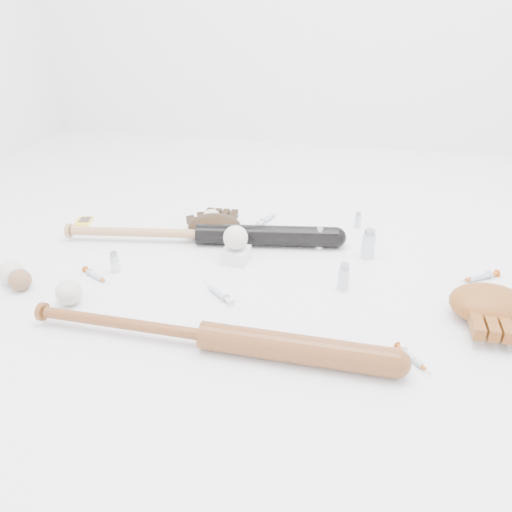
% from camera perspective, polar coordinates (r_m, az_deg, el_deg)
% --- Properties ---
extents(bat_dark, '(0.99, 0.21, 0.07)m').
position_cam_1_polar(bat_dark, '(1.74, -6.44, 2.52)').
color(bat_dark, black).
rests_on(bat_dark, ground).
extents(bat_wood, '(0.97, 0.10, 0.07)m').
position_cam_1_polar(bat_wood, '(1.25, -5.83, -9.01)').
color(bat_wood, brown).
rests_on(bat_wood, ground).
extents(glove_dark, '(0.24, 0.24, 0.08)m').
position_cam_1_polar(glove_dark, '(1.78, -4.76, 3.37)').
color(glove_dark, black).
rests_on(glove_dark, ground).
extents(glove_tan, '(0.25, 0.25, 0.09)m').
position_cam_1_polar(glove_tan, '(1.48, 25.19, -5.01)').
color(glove_tan, brown).
rests_on(glove_tan, ground).
extents(trading_card, '(0.07, 0.09, 0.00)m').
position_cam_1_polar(trading_card, '(2.02, -19.07, 3.80)').
color(trading_card, yellow).
rests_on(trading_card, ground).
extents(pedestal, '(0.09, 0.09, 0.05)m').
position_cam_1_polar(pedestal, '(1.63, -2.31, 0.14)').
color(pedestal, white).
rests_on(pedestal, ground).
extents(baseball_on_pedestal, '(0.08, 0.08, 0.08)m').
position_cam_1_polar(baseball_on_pedestal, '(1.60, -2.35, 2.11)').
color(baseball_on_pedestal, beige).
rests_on(baseball_on_pedestal, pedestal).
extents(baseball_left, '(0.07, 0.07, 0.07)m').
position_cam_1_polar(baseball_left, '(1.67, -26.14, -1.71)').
color(baseball_left, beige).
rests_on(baseball_left, ground).
extents(baseball_upper, '(0.07, 0.07, 0.07)m').
position_cam_1_polar(baseball_upper, '(1.86, -5.11, 4.28)').
color(baseball_upper, beige).
rests_on(baseball_upper, ground).
extents(baseball_mid, '(0.07, 0.07, 0.07)m').
position_cam_1_polar(baseball_mid, '(1.50, -20.62, -3.93)').
color(baseball_mid, beige).
rests_on(baseball_mid, ground).
extents(baseball_aged, '(0.06, 0.06, 0.06)m').
position_cam_1_polar(baseball_aged, '(1.63, -25.36, -2.49)').
color(baseball_aged, '#875E41').
rests_on(baseball_aged, ground).
extents(syringe_0, '(0.14, 0.09, 0.02)m').
position_cam_1_polar(syringe_0, '(1.61, -17.85, -2.14)').
color(syringe_0, '#ADBCC6').
rests_on(syringe_0, ground).
extents(syringe_1, '(0.14, 0.13, 0.02)m').
position_cam_1_polar(syringe_1, '(1.46, -4.32, -4.24)').
color(syringe_1, '#ADBCC6').
rests_on(syringe_1, ground).
extents(syringe_2, '(0.09, 0.16, 0.02)m').
position_cam_1_polar(syringe_2, '(1.91, 1.38, 4.33)').
color(syringe_2, '#ADBCC6').
rests_on(syringe_2, ground).
extents(syringe_3, '(0.10, 0.12, 0.02)m').
position_cam_1_polar(syringe_3, '(1.28, 17.47, -11.09)').
color(syringe_3, '#ADBCC6').
rests_on(syringe_3, ground).
extents(syringe_4, '(0.16, 0.11, 0.02)m').
position_cam_1_polar(syringe_4, '(1.67, 24.15, -2.21)').
color(syringe_4, '#ADBCC6').
rests_on(syringe_4, ground).
extents(vial_0, '(0.03, 0.03, 0.07)m').
position_cam_1_polar(vial_0, '(1.71, 7.27, 2.02)').
color(vial_0, silver).
rests_on(vial_0, ground).
extents(vial_1, '(0.02, 0.02, 0.06)m').
position_cam_1_polar(vial_1, '(1.89, 11.56, 4.08)').
color(vial_1, silver).
rests_on(vial_1, ground).
extents(vial_2, '(0.03, 0.03, 0.09)m').
position_cam_1_polar(vial_2, '(1.49, 9.98, -2.31)').
color(vial_2, silver).
rests_on(vial_2, ground).
extents(vial_3, '(0.04, 0.04, 0.10)m').
position_cam_1_polar(vial_3, '(1.67, 12.74, 1.36)').
color(vial_3, silver).
rests_on(vial_3, ground).
extents(vial_4, '(0.03, 0.03, 0.07)m').
position_cam_1_polar(vial_4, '(1.62, -15.85, -0.67)').
color(vial_4, silver).
rests_on(vial_4, ground).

